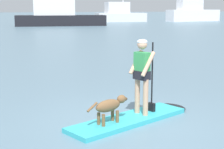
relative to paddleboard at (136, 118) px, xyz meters
The scene contains 7 objects.
ground_plane 0.23m from the paddleboard, 159.91° to the right, with size 400.00×400.00×0.00m, color slate.
paddleboard is the anchor object (origin of this frame).
person_paddler 1.06m from the paddleboard, 20.09° to the left, with size 0.67×0.58×1.72m.
dog 0.88m from the paddleboard, 159.91° to the right, with size 1.06×0.46×0.55m.
moored_boat_port 43.59m from the paddleboard, 79.18° to the left, with size 12.91×5.61×9.43m.
moored_boat_starboard 57.58m from the paddleboard, 67.59° to the left, with size 9.27×3.76×11.19m.
moored_boat_center 61.80m from the paddleboard, 54.71° to the left, with size 11.27×3.66×4.76m.
Camera 1 is at (-3.11, -6.89, 2.50)m, focal length 56.73 mm.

